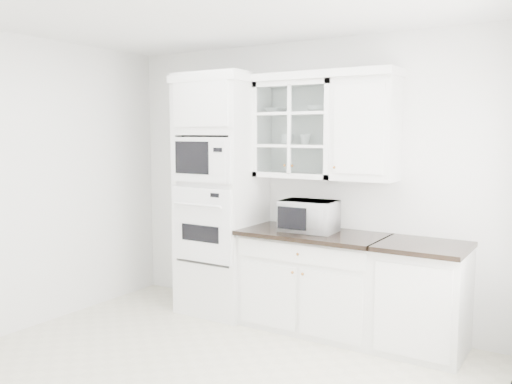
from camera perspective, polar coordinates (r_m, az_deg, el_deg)
The scene contains 13 objects.
ground at distance 4.25m, azimuth -6.77°, elevation -19.07°, with size 4.00×3.50×0.01m, color beige.
room_shell at distance 4.19m, azimuth -3.37°, elevation 5.67°, with size 4.00×3.50×2.70m.
oven_column at distance 5.46m, azimuth -3.73°, elevation -0.30°, with size 0.76×0.68×2.40m.
base_cabinet_run at distance 5.11m, azimuth 6.08°, elevation -9.22°, with size 1.32×0.67×0.92m.
extra_base_cabinet at distance 4.77m, azimuth 17.11°, elevation -10.57°, with size 0.72×0.67×0.92m.
upper_cabinet_glass at distance 5.16m, azimuth 4.42°, elevation 6.55°, with size 0.80×0.33×0.90m.
upper_cabinet_solid at distance 4.88m, azimuth 11.49°, elevation 6.46°, with size 0.55×0.33×0.90m, color white.
crown_molding at distance 5.21m, azimuth 3.29°, elevation 11.90°, with size 2.14×0.38×0.07m, color white.
countertop_microwave at distance 5.00m, azimuth 5.66°, elevation -2.50°, with size 0.49×0.41×0.29m, color white.
bowl_a at distance 5.26m, azimuth 2.22°, elevation 8.59°, with size 0.21×0.21×0.05m, color white.
bowl_b at distance 5.07m, azimuth 6.51°, elevation 8.68°, with size 0.19×0.19×0.06m, color white.
cup_a at distance 5.21m, azimuth 3.33°, elevation 5.54°, with size 0.12×0.12×0.10m, color white.
cup_b at distance 5.13m, azimuth 5.23°, elevation 5.53°, with size 0.11×0.11×0.10m, color white.
Camera 1 is at (2.43, -2.98, 1.82)m, focal length 38.00 mm.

